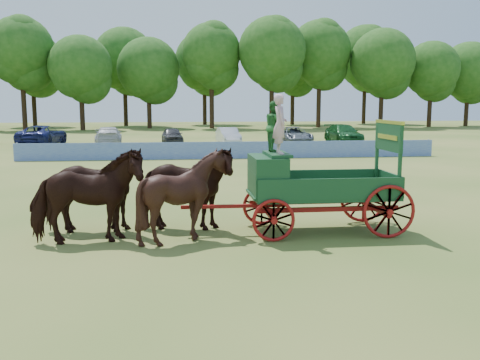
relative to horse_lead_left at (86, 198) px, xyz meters
name	(u,v)px	position (x,y,z in m)	size (l,w,h in m)	color
ground	(330,222)	(6.64, 1.56, -1.15)	(160.00, 160.00, 0.00)	olive
horse_lead_left	(86,198)	(0.00, 0.00, 0.00)	(1.24, 2.73, 2.31)	black
horse_lead_right	(93,190)	(0.00, 1.10, 0.00)	(1.24, 2.73, 2.31)	black
horse_wheel_left	(185,196)	(2.40, 0.00, 0.00)	(1.87, 2.10, 2.31)	black
horse_wheel_right	(184,189)	(2.40, 1.10, 0.00)	(1.24, 2.73, 2.31)	black
farm_dray	(297,175)	(5.39, 0.56, 0.40)	(6.00, 2.00, 3.68)	#A21610
sponsor_banner	(232,150)	(5.64, 19.56, -0.63)	(26.00, 0.08, 1.05)	#1F44AA
parked_cars	(136,135)	(-1.07, 31.63, -0.40)	(38.25, 7.08, 1.59)	silver
treeline	(182,59)	(3.12, 61.55, 8.11)	(89.05, 24.44, 15.58)	#382314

